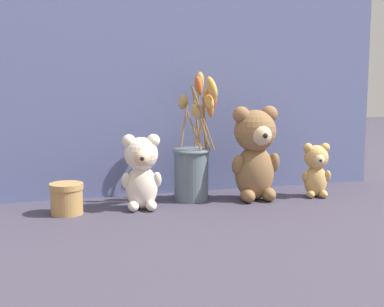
# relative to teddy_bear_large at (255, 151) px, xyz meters

# --- Properties ---
(ground_plane) EXTENTS (4.00, 4.00, 0.00)m
(ground_plane) POSITION_rel_teddy_bear_large_xyz_m (-0.17, -0.02, -0.12)
(ground_plane) COLOR #3D3847
(backdrop_wall) EXTENTS (1.14, 0.02, 0.68)m
(backdrop_wall) POSITION_rel_teddy_bear_large_xyz_m (-0.17, 0.15, 0.22)
(backdrop_wall) COLOR slate
(backdrop_wall) RESTS_ON ground
(teddy_bear_large) EXTENTS (0.13, 0.12, 0.24)m
(teddy_bear_large) POSITION_rel_teddy_bear_large_xyz_m (0.00, 0.00, 0.00)
(teddy_bear_large) COLOR olive
(teddy_bear_large) RESTS_ON ground
(teddy_bear_medium) EXTENTS (0.10, 0.09, 0.18)m
(teddy_bear_medium) POSITION_rel_teddy_bear_large_xyz_m (-0.29, -0.01, -0.03)
(teddy_bear_medium) COLOR beige
(teddy_bear_medium) RESTS_ON ground
(teddy_bear_small) EXTENTS (0.08, 0.07, 0.14)m
(teddy_bear_small) POSITION_rel_teddy_bear_large_xyz_m (0.17, -0.01, -0.05)
(teddy_bear_small) COLOR tan
(teddy_bear_small) RESTS_ON ground
(flower_vase) EXTENTS (0.12, 0.15, 0.32)m
(flower_vase) POSITION_rel_teddy_bear_large_xyz_m (-0.15, 0.04, -0.02)
(flower_vase) COLOR slate
(flower_vase) RESTS_ON ground
(decorative_tin_tall) EXTENTS (0.08, 0.08, 0.07)m
(decorative_tin_tall) POSITION_rel_teddy_bear_large_xyz_m (-0.47, -0.01, -0.09)
(decorative_tin_tall) COLOR tan
(decorative_tin_tall) RESTS_ON ground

